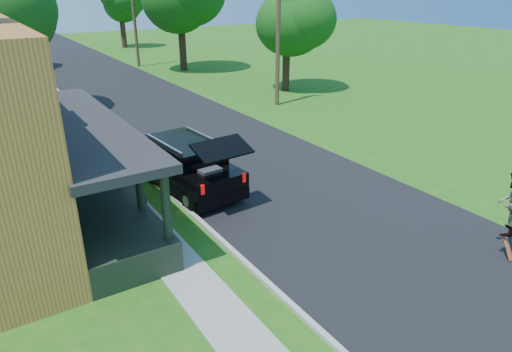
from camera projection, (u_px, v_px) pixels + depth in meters
ground at (362, 231)px, 14.26m from camera, size 140.00×140.00×0.00m
street at (143, 102)px, 29.81m from camera, size 8.00×120.00×0.02m
curb at (79, 111)px, 27.80m from camera, size 0.15×120.00×0.12m
sidewalk at (52, 114)px, 27.04m from camera, size 1.30×120.00×0.03m
front_walk at (3, 231)px, 14.23m from camera, size 6.50×1.20×0.03m
black_suv at (188, 165)px, 16.86m from camera, size 2.43×5.45×2.48m
skateboarder at (511, 204)px, 12.56m from camera, size 1.08×0.94×1.88m
skateboard at (508, 248)px, 12.81m from camera, size 0.45×0.50×0.67m
tree_right_near at (287, 17)px, 31.17m from camera, size 5.95×5.67×7.68m
utility_pole_near at (278, 30)px, 27.38m from camera, size 1.64×0.43×8.87m
utility_pole_far at (133, 7)px, 40.68m from camera, size 1.67×0.42×10.12m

